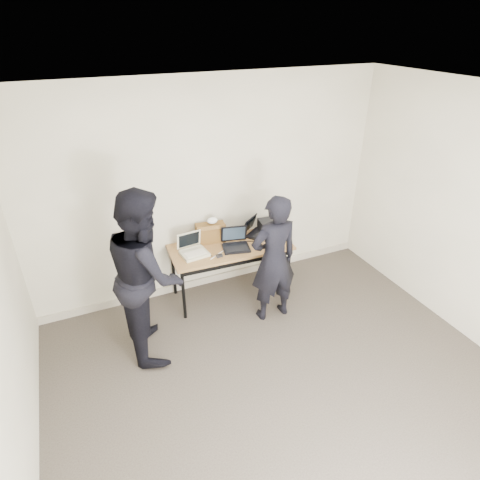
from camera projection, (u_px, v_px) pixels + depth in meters
room at (311, 289)px, 3.13m from camera, size 4.60×4.60×2.80m
desk at (231, 251)px, 4.99m from camera, size 1.53×0.72×0.72m
laptop_beige at (193, 250)px, 4.79m from camera, size 0.34×0.33×0.25m
laptop_center at (235, 243)px, 4.93m from camera, size 0.38×0.38×0.25m
laptop_right at (256, 231)px, 5.22m from camera, size 0.42×0.42×0.23m
leather_satchel at (211, 232)px, 5.02m from camera, size 0.38×0.23×0.25m
tissue at (212, 221)px, 4.96m from camera, size 0.15×0.12×0.08m
equipment_box at (269, 225)px, 5.31m from camera, size 0.29×0.25×0.15m
power_brick at (219, 256)px, 4.75m from camera, size 0.07×0.05×0.03m
cables at (234, 245)px, 4.98m from camera, size 1.15×0.44×0.01m
person_typist at (274, 260)px, 4.57m from camera, size 0.58×0.39×1.58m
person_observer at (146, 274)px, 4.07m from camera, size 0.77×0.95×1.85m
baseboard at (215, 278)px, 5.55m from camera, size 4.50×0.03×0.10m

